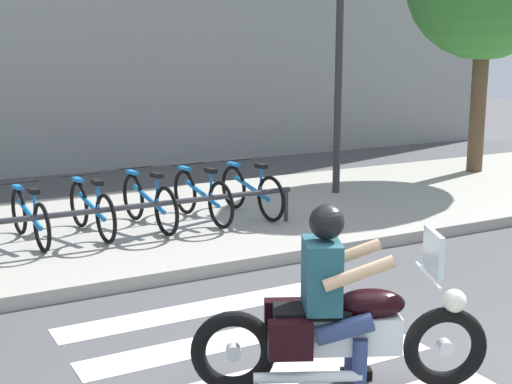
{
  "coord_description": "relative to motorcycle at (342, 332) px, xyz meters",
  "views": [
    {
      "loc": [
        -2.91,
        -3.69,
        2.57
      ],
      "look_at": [
        0.97,
        3.43,
        0.88
      ],
      "focal_mm": 49.9,
      "sensor_mm": 36.0,
      "label": 1
    }
  ],
  "objects": [
    {
      "name": "bicycle_2",
      "position": [
        -0.56,
        4.73,
        0.04
      ],
      "size": [
        0.48,
        1.58,
        0.76
      ],
      "color": "black",
      "rests_on": "sidewalk"
    },
    {
      "name": "crosswalk_stripe_4",
      "position": [
        -0.3,
        1.22,
        -0.46
      ],
      "size": [
        2.8,
        0.4,
        0.01
      ],
      "primitive_type": "cube",
      "color": "white",
      "rests_on": "ground"
    },
    {
      "name": "crosswalk_stripe_3",
      "position": [
        -0.3,
        0.42,
        -0.46
      ],
      "size": [
        2.8,
        0.4,
        0.01
      ],
      "primitive_type": "cube",
      "color": "white",
      "rests_on": "ground"
    },
    {
      "name": "crosswalk_stripe_5",
      "position": [
        -0.3,
        2.02,
        -0.46
      ],
      "size": [
        2.8,
        0.4,
        0.01
      ],
      "primitive_type": "cube",
      "color": "white",
      "rests_on": "ground"
    },
    {
      "name": "rider",
      "position": [
        -0.07,
        0.04,
        0.37
      ],
      "size": [
        0.76,
        0.7,
        1.44
      ],
      "color": "#1E4C59",
      "rests_on": "ground"
    },
    {
      "name": "bike_rack",
      "position": [
        -0.17,
        4.18,
        0.11
      ],
      "size": [
        4.47,
        0.07,
        0.49
      ],
      "color": "#333338",
      "rests_on": "sidewalk"
    },
    {
      "name": "bicycle_5",
      "position": [
        1.77,
        4.73,
        0.05
      ],
      "size": [
        0.48,
        1.63,
        0.78
      ],
      "color": "black",
      "rests_on": "sidewalk"
    },
    {
      "name": "motorcycle",
      "position": [
        0.0,
        0.0,
        0.0
      ],
      "size": [
        2.07,
        1.1,
        1.23
      ],
      "color": "black",
      "rests_on": "ground"
    },
    {
      "name": "bicycle_4",
      "position": [
        0.99,
        4.73,
        0.05
      ],
      "size": [
        0.48,
        1.66,
        0.78
      ],
      "color": "black",
      "rests_on": "sidewalk"
    },
    {
      "name": "sidewalk",
      "position": [
        -0.04,
        5.07,
        -0.39
      ],
      "size": [
        24.0,
        4.4,
        0.15
      ],
      "primitive_type": "cube",
      "color": "#A8A399",
      "rests_on": "ground"
    },
    {
      "name": "bicycle_3",
      "position": [
        0.22,
        4.73,
        0.05
      ],
      "size": [
        0.48,
        1.68,
        0.79
      ],
      "color": "black",
      "rests_on": "sidewalk"
    },
    {
      "name": "bicycle_1",
      "position": [
        -1.33,
        4.73,
        0.03
      ],
      "size": [
        0.48,
        1.57,
        0.73
      ],
      "color": "black",
      "rests_on": "sidewalk"
    },
    {
      "name": "street_lamp",
      "position": [
        3.76,
        5.47,
        1.98
      ],
      "size": [
        0.28,
        0.28,
        3.99
      ],
      "color": "#2D2D33",
      "rests_on": "ground"
    }
  ]
}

